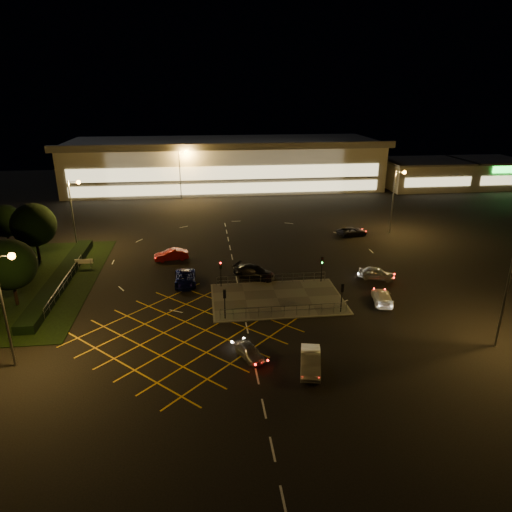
{
  "coord_description": "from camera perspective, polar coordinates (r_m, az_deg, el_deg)",
  "views": [
    {
      "loc": [
        -5.9,
        -47.01,
        21.88
      ],
      "look_at": [
        0.69,
        6.61,
        2.0
      ],
      "focal_mm": 32.0,
      "sensor_mm": 36.0,
      "label": 1
    }
  ],
  "objects": [
    {
      "name": "car_approach_white",
      "position": [
        51.38,
        15.51,
        -4.96
      ],
      "size": [
        2.89,
        4.97,
        1.35
      ],
      "primitive_type": "imported",
      "rotation": [
        0.0,
        0.0,
        2.92
      ],
      "color": "silver",
      "rests_on": "ground"
    },
    {
      "name": "car_near_silver",
      "position": [
        40.1,
        -0.85,
        -11.83
      ],
      "size": [
        2.73,
        3.88,
        1.23
      ],
      "primitive_type": "imported",
      "rotation": [
        0.0,
        0.0,
        0.4
      ],
      "color": "silver",
      "rests_on": "ground"
    },
    {
      "name": "retail_unit_b",
      "position": [
        123.1,
        26.96,
        9.33
      ],
      "size": [
        14.8,
        14.8,
        6.35
      ],
      "color": "beige",
      "rests_on": "ground"
    },
    {
      "name": "tree_d",
      "position": [
        74.83,
        -28.88,
        3.85
      ],
      "size": [
        4.68,
        4.68,
        6.37
      ],
      "color": "black",
      "rests_on": "ground"
    },
    {
      "name": "car_right_silver",
      "position": [
        57.38,
        14.81,
        -2.12
      ],
      "size": [
        4.72,
        3.46,
        1.49
      ],
      "primitive_type": "imported",
      "rotation": [
        0.0,
        0.0,
        1.13
      ],
      "color": "silver",
      "rests_on": "ground"
    },
    {
      "name": "streetlight_ne",
      "position": [
        75.14,
        17.13,
        7.55
      ],
      "size": [
        1.78,
        0.56,
        10.03
      ],
      "color": "slate",
      "rests_on": "ground"
    },
    {
      "name": "streetlight_sw",
      "position": [
        41.3,
        -28.75,
        -4.21
      ],
      "size": [
        1.78,
        0.56,
        10.03
      ],
      "color": "slate",
      "rests_on": "ground"
    },
    {
      "name": "signal_se",
      "position": [
        47.51,
        10.7,
        -4.43
      ],
      "size": [
        0.28,
        0.3,
        3.15
      ],
      "rotation": [
        0.0,
        0.0,
        3.14
      ],
      "color": "black",
      "rests_on": "pedestrian_island"
    },
    {
      "name": "car_east_grey",
      "position": [
        73.58,
        11.93,
        3.0
      ],
      "size": [
        5.15,
        3.02,
        1.34
      ],
      "primitive_type": "imported",
      "rotation": [
        0.0,
        0.0,
        1.74
      ],
      "color": "black",
      "rests_on": "ground"
    },
    {
      "name": "tree_c",
      "position": [
        67.06,
        -26.03,
        3.5
      ],
      "size": [
        5.76,
        5.76,
        7.84
      ],
      "color": "black",
      "rests_on": "ground"
    },
    {
      "name": "hedge",
      "position": [
        59.67,
        -23.15,
        -2.51
      ],
      "size": [
        2.0,
        26.0,
        1.0
      ],
      "primitive_type": "cube",
      "color": "black",
      "rests_on": "ground"
    },
    {
      "name": "retail_unit_a",
      "position": [
        115.07,
        20.21,
        9.65
      ],
      "size": [
        18.8,
        14.8,
        6.35
      ],
      "color": "beige",
      "rests_on": "ground"
    },
    {
      "name": "streetlight_far_left",
      "position": [
        96.31,
        -9.26,
        10.79
      ],
      "size": [
        1.78,
        0.56,
        10.03
      ],
      "color": "slate",
      "rests_on": "ground"
    },
    {
      "name": "ground",
      "position": [
        52.19,
        0.14,
        -4.59
      ],
      "size": [
        180.0,
        180.0,
        0.0
      ],
      "primitive_type": "plane",
      "color": "black",
      "rests_on": "ground"
    },
    {
      "name": "tree_e",
      "position": [
        53.96,
        -28.43,
        -0.97
      ],
      "size": [
        5.4,
        5.4,
        7.35
      ],
      "color": "black",
      "rests_on": "ground"
    },
    {
      "name": "supermarket",
      "position": [
        110.38,
        -3.94,
        11.52
      ],
      "size": [
        72.0,
        26.5,
        10.5
      ],
      "color": "beige",
      "rests_on": "ground"
    },
    {
      "name": "car_queue_white",
      "position": [
        38.82,
        6.82,
        -12.93
      ],
      "size": [
        2.57,
        4.83,
        1.51
      ],
      "primitive_type": "imported",
      "rotation": [
        0.0,
        0.0,
        6.06
      ],
      "color": "white",
      "rests_on": "ground"
    },
    {
      "name": "car_left_blue",
      "position": [
        54.71,
        -8.85,
        -2.79
      ],
      "size": [
        2.53,
        5.32,
        1.47
      ],
      "primitive_type": "imported",
      "rotation": [
        0.0,
        0.0,
        0.02
      ],
      "color": "#0C124B",
      "rests_on": "ground"
    },
    {
      "name": "car_far_dkgrey",
      "position": [
        55.88,
        -0.2,
        -2.0
      ],
      "size": [
        5.58,
        4.73,
        1.53
      ],
      "primitive_type": "imported",
      "rotation": [
        0.0,
        0.0,
        0.98
      ],
      "color": "black",
      "rests_on": "ground"
    },
    {
      "name": "signal_sw",
      "position": [
        45.47,
        -3.94,
        -5.27
      ],
      "size": [
        0.28,
        0.3,
        3.15
      ],
      "rotation": [
        0.0,
        0.0,
        3.14
      ],
      "color": "black",
      "rests_on": "pedestrian_island"
    },
    {
      "name": "pedestrian_island",
      "position": [
        50.65,
        2.68,
        -5.35
      ],
      "size": [
        14.0,
        9.0,
        0.12
      ],
      "primitive_type": "cube",
      "color": "#4C4944",
      "rests_on": "ground"
    },
    {
      "name": "signal_nw",
      "position": [
        52.78,
        -4.44,
        -1.56
      ],
      "size": [
        0.28,
        0.3,
        3.15
      ],
      "color": "black",
      "rests_on": "pedestrian_island"
    },
    {
      "name": "grass_verge",
      "position": [
        61.45,
        -27.57,
        -3.04
      ],
      "size": [
        18.0,
        30.0,
        0.08
      ],
      "primitive_type": "cube",
      "color": "black",
      "rests_on": "ground"
    },
    {
      "name": "car_circ_red",
      "position": [
        62.7,
        -10.55,
        0.15
      ],
      "size": [
        4.73,
        2.3,
        1.5
      ],
      "primitive_type": "imported",
      "rotation": [
        0.0,
        0.0,
        4.87
      ],
      "color": "maroon",
      "rests_on": "ground"
    },
    {
      "name": "streetlight_nw",
      "position": [
        69.09,
        -21.74,
        5.95
      ],
      "size": [
        1.78,
        0.56,
        10.03
      ],
      "color": "slate",
      "rests_on": "ground"
    },
    {
      "name": "streetlight_far_right",
      "position": [
        104.72,
        13.65,
        11.24
      ],
      "size": [
        1.78,
        0.56,
        10.03
      ],
      "color": "slate",
      "rests_on": "ground"
    },
    {
      "name": "signal_ne",
      "position": [
        54.55,
        8.24,
        -0.98
      ],
      "size": [
        0.28,
        0.3,
        3.15
      ],
      "color": "black",
      "rests_on": "pedestrian_island"
    }
  ]
}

